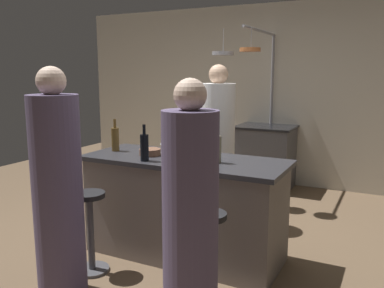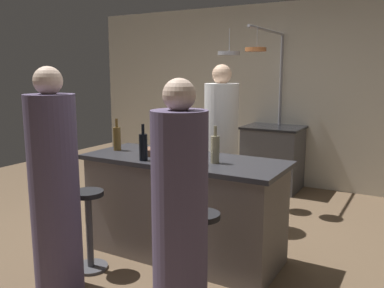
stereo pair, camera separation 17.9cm
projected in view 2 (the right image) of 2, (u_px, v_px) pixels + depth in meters
name	position (u px, v px, depth m)	size (l,w,h in m)	color
ground_plane	(184.00, 254.00, 3.71)	(9.00, 9.00, 0.00)	brown
back_wall	(284.00, 95.00, 5.92)	(6.40, 0.16, 2.60)	beige
kitchen_island	(184.00, 207.00, 3.63)	(1.80, 0.72, 0.90)	slate
stove_range	(273.00, 158.00, 5.73)	(0.80, 0.64, 0.89)	#47474C
chef	(221.00, 151.00, 4.37)	(0.36, 0.36, 1.72)	white
bar_stool_left	(89.00, 226.00, 3.38)	(0.28, 0.28, 0.68)	#4C4C51
guest_left	(55.00, 192.00, 2.96)	(0.36, 0.36, 1.68)	#594C6B
bar_stool_right	(201.00, 254.00, 2.86)	(0.28, 0.28, 0.68)	#4C4C51
guest_right	(180.00, 222.00, 2.46)	(0.34, 0.34, 1.61)	#594C6B
overhead_pot_rack	(260.00, 73.00, 5.20)	(0.60, 1.30, 2.17)	gray
pepper_mill	(180.00, 150.00, 3.38)	(0.05, 0.05, 0.21)	#382319
wine_bottle_dark	(143.00, 146.00, 3.43)	(0.07, 0.07, 0.31)	black
wine_bottle_white	(215.00, 149.00, 3.33)	(0.07, 0.07, 0.31)	gray
wine_bottle_amber	(117.00, 138.00, 3.88)	(0.07, 0.07, 0.30)	brown
wine_glass_by_chef	(164.00, 142.00, 3.76)	(0.07, 0.07, 0.15)	silver
wine_glass_near_right_guest	(199.00, 148.00, 3.46)	(0.07, 0.07, 0.15)	silver
mixing_bowl_ceramic	(196.00, 161.00, 3.28)	(0.15, 0.15, 0.07)	silver
mixing_bowl_wooden	(150.00, 152.00, 3.68)	(0.19, 0.19, 0.06)	brown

